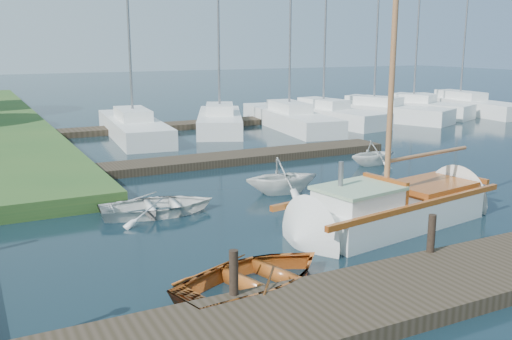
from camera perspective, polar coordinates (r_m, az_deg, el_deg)
name	(u,v)px	position (r m, az deg, el deg)	size (l,w,h in m)	color
ground	(256,213)	(15.61, 0.00, -4.30)	(160.00, 160.00, 0.00)	black
near_dock	(407,290)	(10.90, 14.89, -11.56)	(18.00, 2.20, 0.30)	#31281B
far_dock	(225,159)	(22.10, -3.10, 1.11)	(14.00, 1.60, 0.30)	#31281B
pontoon	(282,119)	(34.06, 2.66, 5.15)	(30.00, 1.60, 0.30)	#31281B
mooring_post_1	(234,272)	(9.89, -2.24, -10.20)	(0.16, 0.16, 0.80)	black
mooring_post_2	(431,233)	(12.35, 17.14, -6.06)	(0.16, 0.16, 0.80)	black
sailboat	(395,211)	(15.01, 13.70, -3.98)	(7.37, 3.04, 9.83)	white
dinghy	(256,272)	(10.84, 0.04, -10.13)	(2.39, 3.34, 0.69)	maroon
tender_a	(158,202)	(15.65, -9.82, -3.22)	(2.21, 3.09, 0.64)	white
tender_b	(282,174)	(17.51, 2.63, -0.38)	(2.01, 2.33, 1.23)	white
tender_d	(373,151)	(22.03, 11.67, 1.83)	(1.72, 2.00, 1.05)	white
marina_boat_1	(133,126)	(28.79, -12.17, 4.37)	(3.01, 9.19, 11.46)	white
marina_boat_2	(220,119)	(30.45, -3.65, 5.08)	(5.00, 7.68, 11.81)	white
marina_boat_3	(289,117)	(31.52, 3.33, 5.31)	(3.48, 9.71, 11.07)	white
marina_boat_4	(323,113)	(33.44, 6.73, 5.66)	(3.41, 8.89, 10.89)	white
marina_boat_5	(374,110)	(35.53, 11.68, 5.90)	(5.81, 9.44, 11.35)	white
marina_boat_6	(413,107)	(37.85, 15.44, 6.09)	(4.88, 7.50, 9.56)	white
marina_boat_7	(460,104)	(40.93, 19.70, 6.28)	(2.98, 10.33, 12.43)	white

